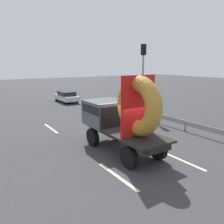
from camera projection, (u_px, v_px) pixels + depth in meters
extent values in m
plane|color=#38383A|center=(132.00, 152.00, 11.69)|extent=(120.00, 120.00, 0.00)
cylinder|color=black|center=(93.00, 137.00, 12.52)|extent=(0.28, 0.98, 0.98)
cylinder|color=black|center=(118.00, 132.00, 13.42)|extent=(0.28, 0.98, 0.98)
cylinder|color=black|center=(129.00, 157.00, 9.81)|extent=(0.28, 0.98, 0.98)
cylinder|color=black|center=(158.00, 149.00, 10.72)|extent=(0.28, 0.98, 0.98)
cube|color=black|center=(123.00, 134.00, 11.53)|extent=(1.30, 5.29, 0.25)
cube|color=#4C5156|center=(106.00, 113.00, 12.70)|extent=(2.00, 2.01, 1.35)
cube|color=black|center=(106.00, 107.00, 12.60)|extent=(2.02, 1.91, 0.44)
cube|color=black|center=(135.00, 136.00, 10.67)|extent=(2.00, 3.29, 0.10)
cube|color=black|center=(116.00, 117.00, 11.85)|extent=(1.80, 0.08, 1.10)
torus|color=#B7842D|center=(138.00, 106.00, 10.24)|extent=(0.73, 2.76, 2.76)
cube|color=red|center=(138.00, 106.00, 10.24)|extent=(1.90, 0.03, 2.76)
cylinder|color=black|center=(57.00, 99.00, 27.16)|extent=(0.20, 0.59, 0.59)
cylinder|color=black|center=(68.00, 98.00, 27.92)|extent=(0.20, 0.59, 0.59)
cylinder|color=black|center=(65.00, 102.00, 25.12)|extent=(0.20, 0.59, 0.59)
cylinder|color=black|center=(77.00, 100.00, 25.89)|extent=(0.20, 0.59, 0.59)
cube|color=silver|center=(66.00, 97.00, 26.47)|extent=(1.66, 3.88, 0.51)
cube|color=black|center=(67.00, 93.00, 26.29)|extent=(1.50, 2.17, 0.46)
cylinder|color=gray|center=(143.00, 86.00, 19.58)|extent=(0.16, 0.16, 5.11)
cube|color=black|center=(144.00, 50.00, 18.95)|extent=(0.30, 0.36, 0.90)
sphere|color=red|center=(145.00, 46.00, 18.98)|extent=(0.20, 0.20, 0.20)
cube|color=gray|center=(165.00, 117.00, 16.77)|extent=(0.06, 15.17, 0.32)
cylinder|color=slate|center=(185.00, 127.00, 15.27)|extent=(0.10, 0.10, 0.55)
cylinder|color=slate|center=(147.00, 116.00, 18.38)|extent=(0.10, 0.10, 0.55)
cylinder|color=slate|center=(120.00, 108.00, 21.49)|extent=(0.10, 0.10, 0.55)
cube|color=beige|center=(117.00, 176.00, 9.19)|extent=(0.16, 2.74, 0.01)
cube|color=beige|center=(51.00, 128.00, 15.89)|extent=(0.16, 2.65, 0.01)
cube|color=beige|center=(180.00, 159.00, 10.79)|extent=(0.16, 2.87, 0.01)
cube|color=beige|center=(97.00, 123.00, 17.33)|extent=(0.16, 2.66, 0.01)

